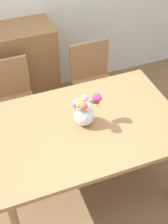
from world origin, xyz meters
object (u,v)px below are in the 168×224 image
Objects in this scene: chair_left at (12,97)px; chair_right at (93,79)px; dining_table at (84,133)px; flower_vase at (85,112)px.

chair_left is 1.00× the size of chair_right.
chair_right is at bearing -180.00° from chair_left.
flower_vase is (0.01, 0.02, 0.21)m from dining_table.
chair_right is 3.31× the size of flower_vase.
chair_left is (-0.43, 0.86, -0.16)m from dining_table.
flower_vase reaches higher than chair_left.
chair_left is at bearing 116.63° from dining_table.
chair_right reaches higher than dining_table.
chair_left reaches higher than dining_table.
dining_table is at bearing 63.37° from chair_right.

